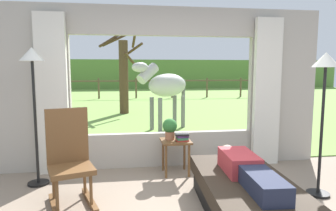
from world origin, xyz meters
name	(u,v)px	position (x,y,z in m)	size (l,w,h in m)	color
back_wall_with_window	(164,90)	(0.00, 2.26, 1.25)	(5.20, 0.12, 2.55)	#ADA599
curtain_panel_left	(52,95)	(-1.69, 2.12, 1.20)	(0.44, 0.10, 2.40)	silver
curtain_panel_right	(267,92)	(1.69, 2.12, 1.20)	(0.44, 0.10, 2.40)	silver
outdoor_pasture_lawn	(137,100)	(0.00, 13.16, 0.01)	(36.00, 21.68, 0.02)	#759E47
distant_hill_ridge	(132,74)	(0.00, 23.00, 1.20)	(36.00, 2.00, 2.40)	#5C853C
recliner_sofa	(243,194)	(0.64, 0.48, 0.22)	(0.99, 1.75, 0.42)	black
reclining_person	(246,169)	(0.64, 0.43, 0.52)	(0.37, 1.44, 0.22)	#B23338
rocking_chair	(69,158)	(-1.28, 1.02, 0.55)	(0.65, 0.79, 1.12)	brown
side_table	(176,146)	(0.12, 1.83, 0.43)	(0.44, 0.44, 0.52)	brown
potted_plant	(170,128)	(0.04, 1.89, 0.70)	(0.22, 0.22, 0.32)	#9E6042
book_stack	(182,137)	(0.21, 1.77, 0.58)	(0.21, 0.16, 0.11)	#B22D28
floor_lamp_left	(33,75)	(-1.83, 1.68, 1.51)	(0.32, 0.32, 1.86)	black
floor_lamp_right	(325,81)	(1.77, 0.80, 1.44)	(0.32, 0.32, 1.78)	black
horse	(165,86)	(0.43, 5.21, 1.16)	(1.67, 1.35, 1.73)	#B2B2AD
pasture_tree	(124,72)	(-0.63, 8.27, 1.50)	(1.60, 1.57, 3.19)	#4C3823
pasture_fence_line	(136,85)	(0.00, 13.94, 0.74)	(16.10, 0.10, 1.10)	brown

